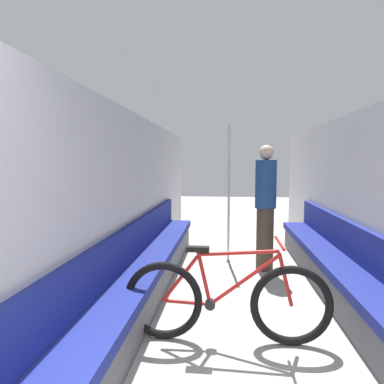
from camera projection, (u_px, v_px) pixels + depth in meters
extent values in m
cube|color=#B2B2B7|center=(120.00, 206.00, 3.76)|extent=(0.10, 9.48, 2.16)
cube|color=#B2B2B7|center=(378.00, 209.00, 3.49)|extent=(0.10, 9.48, 2.16)
cube|color=#4C4C51|center=(146.00, 285.00, 3.87)|extent=(0.37, 5.47, 0.35)
cube|color=navy|center=(146.00, 265.00, 3.85)|extent=(0.44, 5.47, 0.10)
cube|color=navy|center=(129.00, 243.00, 3.84)|extent=(0.07, 5.47, 0.40)
cube|color=#4C4C51|center=(346.00, 292.00, 3.65)|extent=(0.37, 5.47, 0.35)
cube|color=navy|center=(347.00, 272.00, 3.63)|extent=(0.44, 5.47, 0.10)
cube|color=navy|center=(366.00, 249.00, 3.59)|extent=(0.07, 5.47, 0.40)
torus|color=black|center=(163.00, 300.00, 3.01)|extent=(0.70, 0.07, 0.70)
torus|color=black|center=(291.00, 306.00, 2.89)|extent=(0.70, 0.07, 0.70)
cylinder|color=#B21E19|center=(186.00, 302.00, 2.99)|extent=(0.41, 0.03, 0.05)
cylinder|color=#B21E19|center=(180.00, 279.00, 2.97)|extent=(0.33, 0.03, 0.42)
cylinder|color=#B21E19|center=(204.00, 277.00, 2.95)|extent=(0.14, 0.03, 0.49)
cylinder|color=#B21E19|center=(244.00, 280.00, 2.92)|extent=(0.60, 0.03, 0.47)
cylinder|color=#B21E19|center=(238.00, 253.00, 2.90)|extent=(0.69, 0.03, 0.08)
cylinder|color=#B21E19|center=(285.00, 280.00, 2.88)|extent=(0.14, 0.03, 0.46)
cylinder|color=black|center=(210.00, 304.00, 2.97)|extent=(0.09, 0.06, 0.09)
cube|color=black|center=(198.00, 249.00, 2.93)|extent=(0.20, 0.07, 0.04)
cylinder|color=#B21E19|center=(280.00, 243.00, 2.86)|extent=(0.02, 0.46, 0.02)
cylinder|color=gray|center=(228.00, 261.00, 5.40)|extent=(0.08, 0.08, 0.01)
cylinder|color=silver|center=(229.00, 194.00, 5.31)|extent=(0.04, 0.04, 2.14)
cylinder|color=#473828|center=(265.00, 239.00, 4.94)|extent=(0.25, 0.25, 0.91)
cylinder|color=navy|center=(266.00, 184.00, 4.87)|extent=(0.30, 0.30, 0.68)
sphere|color=beige|center=(266.00, 153.00, 4.84)|extent=(0.21, 0.21, 0.21)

